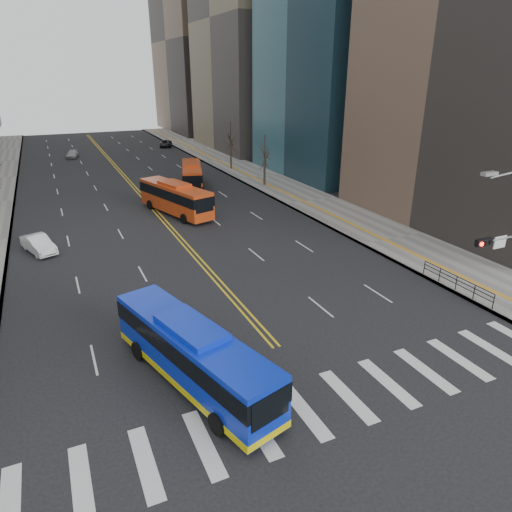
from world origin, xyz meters
TOP-DOWN VIEW (x-y plane):
  - ground at (0.00, 0.00)m, footprint 220.00×220.00m
  - sidewalk_right at (17.50, 45.00)m, footprint 7.00×130.00m
  - crosswalk at (0.00, 0.00)m, footprint 26.70×4.00m
  - centerline at (0.00, 55.00)m, footprint 0.55×100.00m
  - office_towers at (0.12, 68.51)m, footprint 83.00×134.00m
  - pedestrian_railing at (14.30, 6.00)m, footprint 0.06×6.06m
  - street_trees at (-7.18, 34.55)m, footprint 35.20×47.20m
  - blue_bus at (-5.04, 4.00)m, footprint 5.30×11.27m
  - red_bus_near at (1.83, 32.22)m, footprint 5.43×10.95m
  - red_bus_far at (6.92, 42.79)m, footprint 5.09×10.49m
  - car_white at (-11.65, 26.04)m, footprint 2.95×4.66m
  - car_dark_mid at (5.72, 36.66)m, footprint 3.04×4.67m
  - car_silver at (-5.63, 73.13)m, footprint 2.55×4.48m
  - car_dark_far at (12.50, 78.80)m, footprint 3.55×5.12m

SIDE VIEW (x-z plane):
  - ground at x=0.00m, z-range 0.00..0.00m
  - crosswalk at x=0.00m, z-range 0.00..0.01m
  - centerline at x=0.00m, z-range 0.00..0.01m
  - sidewalk_right at x=17.50m, z-range 0.00..0.15m
  - car_silver at x=-5.63m, z-range 0.00..1.22m
  - car_dark_far at x=12.50m, z-range 0.00..1.30m
  - car_white at x=-11.65m, z-range 0.00..1.45m
  - car_dark_mid at x=5.72m, z-range 0.00..1.48m
  - pedestrian_railing at x=14.30m, z-range 0.31..1.33m
  - blue_bus at x=-5.04m, z-range 0.08..3.32m
  - red_bus_far at x=6.92m, z-range 0.19..3.46m
  - red_bus_near at x=1.83m, z-range 0.19..3.60m
  - street_trees at x=-7.18m, z-range 1.07..8.67m
  - office_towers at x=0.12m, z-range -5.08..52.92m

